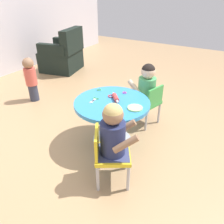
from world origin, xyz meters
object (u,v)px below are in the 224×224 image
Objects in this scene: armchair_dark at (63,56)px; rolling_pin at (116,98)px; toddler_standing at (31,78)px; craft_table at (112,113)px; seated_child_right at (147,85)px; child_chair_left at (109,153)px; seated_child_left at (113,132)px; child_chair_right at (148,102)px; craft_scissors at (95,99)px.

rolling_pin is at bearing -125.10° from armchair_dark.
toddler_standing is (-1.31, -0.56, 0.05)m from armchair_dark.
rolling_pin reaches higher than craft_table.
rolling_pin is (-0.51, 0.14, 0.00)m from seated_child_right.
armchair_dark is (2.08, 2.43, 0.00)m from child_chair_left.
rolling_pin is at bearing 165.08° from seated_child_right.
armchair_dark is (2.06, 2.46, -0.22)m from seated_child_left.
craft_scissors is (-0.61, 0.37, 0.21)m from child_chair_right.
armchair_dark is (1.02, 2.33, 0.00)m from child_chair_right.
craft_scissors is (-1.63, -1.97, 0.21)m from armchair_dark.
craft_scissors is (-0.06, 0.18, 0.14)m from craft_table.
toddler_standing is at bearing 80.68° from craft_table.
child_chair_right is at bearing 5.01° from child_chair_left.
child_chair_right is 1.79m from toddler_standing.
craft_table is at bearing 165.27° from seated_child_right.
seated_child_left is at bearing -130.96° from craft_scissors.
toddler_standing is (-0.29, 1.77, 0.05)m from child_chair_right.
child_chair_left is at bearing -112.45° from toddler_standing.
toddler_standing reaches higher than craft_scissors.
child_chair_left is 2.92× the size of rolling_pin.
craft_scissors is at bearing -129.66° from armchair_dark.
craft_scissors reaches higher than craft_table.
seated_child_right is 0.70m from craft_scissors.
rolling_pin is (-0.50, 0.17, 0.23)m from child_chair_right.
child_chair_left is at bearing -154.62° from rolling_pin.
child_chair_right is 0.23m from seated_child_right.
child_chair_left is 1.05× the size of seated_child_right.
seated_child_left reaches higher than toddler_standing.
seated_child_left reaches higher than child_chair_right.
toddler_standing is at bearing -156.69° from armchair_dark.
armchair_dark is at bearing 50.34° from craft_scissors.
child_chair_right reaches higher than craft_table.
seated_child_left is 1.00× the size of seated_child_right.
armchair_dark is at bearing 50.08° from seated_child_left.
craft_scissors is (0.43, 0.49, -0.02)m from seated_child_left.
craft_scissors is at bearing 120.79° from rolling_pin.
child_chair_right is (0.55, -0.19, -0.07)m from craft_table.
child_chair_left is 0.80× the size of toddler_standing.
child_chair_left is 1.00× the size of child_chair_right.
child_chair_left is 3.88× the size of craft_scissors.
armchair_dark reaches higher than child_chair_right.
seated_child_left is at bearing -171.05° from seated_child_right.
armchair_dark reaches higher than seated_child_left.
seated_child_left is 3.22m from armchair_dark.
seated_child_left is 0.65m from craft_scissors.
craft_table is 1.49× the size of child_chair_left.
seated_child_left is 1.06m from seated_child_right.
craft_table is at bearing -99.32° from toddler_standing.
seated_child_left reaches higher than rolling_pin.
craft_table is 0.59m from child_chair_right.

